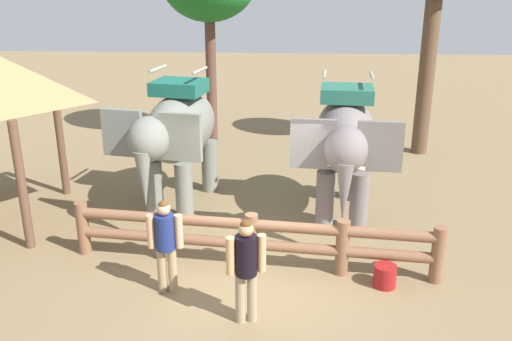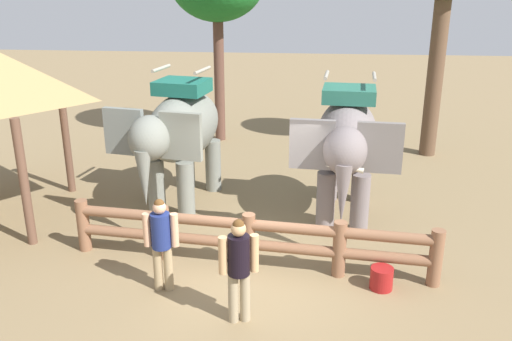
{
  "view_description": "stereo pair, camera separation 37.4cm",
  "coord_description": "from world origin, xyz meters",
  "px_view_note": "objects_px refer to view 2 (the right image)",
  "views": [
    {
      "loc": [
        0.63,
        -8.8,
        5.13
      ],
      "look_at": [
        0.0,
        1.67,
        1.4
      ],
      "focal_mm": 38.72,
      "sensor_mm": 36.0,
      "label": 1
    },
    {
      "loc": [
        1.0,
        -8.77,
        5.13
      ],
      "look_at": [
        0.0,
        1.67,
        1.4
      ],
      "focal_mm": 38.72,
      "sensor_mm": 36.0,
      "label": 2
    }
  ],
  "objects_px": {
    "log_fence": "(249,237)",
    "elephant_center": "(346,142)",
    "tourist_man_in_blue": "(161,238)",
    "tourist_woman_in_black": "(239,264)",
    "feed_bucket": "(381,278)",
    "elephant_near_left": "(180,131)"
  },
  "relations": [
    {
      "from": "log_fence",
      "to": "elephant_near_left",
      "type": "xyz_separation_m",
      "value": [
        -1.86,
        2.76,
        1.19
      ]
    },
    {
      "from": "log_fence",
      "to": "tourist_woman_in_black",
      "type": "distance_m",
      "value": 1.77
    },
    {
      "from": "tourist_woman_in_black",
      "to": "feed_bucket",
      "type": "distance_m",
      "value": 2.72
    },
    {
      "from": "log_fence",
      "to": "elephant_center",
      "type": "distance_m",
      "value": 3.19
    },
    {
      "from": "elephant_near_left",
      "to": "feed_bucket",
      "type": "xyz_separation_m",
      "value": [
        4.22,
        -3.31,
        -1.59
      ]
    },
    {
      "from": "tourist_man_in_blue",
      "to": "feed_bucket",
      "type": "xyz_separation_m",
      "value": [
        3.73,
        0.38,
        -0.77
      ]
    },
    {
      "from": "elephant_near_left",
      "to": "tourist_man_in_blue",
      "type": "xyz_separation_m",
      "value": [
        0.49,
        -3.69,
        -0.82
      ]
    },
    {
      "from": "tourist_woman_in_black",
      "to": "tourist_man_in_blue",
      "type": "relative_size",
      "value": 1.03
    },
    {
      "from": "log_fence",
      "to": "tourist_man_in_blue",
      "type": "distance_m",
      "value": 1.7
    },
    {
      "from": "elephant_center",
      "to": "tourist_woman_in_black",
      "type": "xyz_separation_m",
      "value": [
        -1.8,
        -4.04,
        -0.78
      ]
    },
    {
      "from": "elephant_near_left",
      "to": "elephant_center",
      "type": "height_order",
      "value": "elephant_near_left"
    },
    {
      "from": "tourist_woman_in_black",
      "to": "tourist_man_in_blue",
      "type": "height_order",
      "value": "tourist_woman_in_black"
    },
    {
      "from": "tourist_woman_in_black",
      "to": "feed_bucket",
      "type": "relative_size",
      "value": 4.36
    },
    {
      "from": "tourist_man_in_blue",
      "to": "elephant_near_left",
      "type": "bearing_deg",
      "value": 97.55
    },
    {
      "from": "elephant_center",
      "to": "tourist_man_in_blue",
      "type": "xyz_separation_m",
      "value": [
        -3.21,
        -3.25,
        -0.82
      ]
    },
    {
      "from": "elephant_near_left",
      "to": "feed_bucket",
      "type": "height_order",
      "value": "elephant_near_left"
    },
    {
      "from": "tourist_man_in_blue",
      "to": "feed_bucket",
      "type": "distance_m",
      "value": 3.83
    },
    {
      "from": "log_fence",
      "to": "tourist_woman_in_black",
      "type": "bearing_deg",
      "value": -88.79
    },
    {
      "from": "elephant_center",
      "to": "feed_bucket",
      "type": "relative_size",
      "value": 9.36
    },
    {
      "from": "log_fence",
      "to": "feed_bucket",
      "type": "xyz_separation_m",
      "value": [
        2.36,
        -0.56,
        -0.41
      ]
    },
    {
      "from": "tourist_man_in_blue",
      "to": "elephant_center",
      "type": "bearing_deg",
      "value": 45.38
    },
    {
      "from": "elephant_near_left",
      "to": "tourist_woman_in_black",
      "type": "distance_m",
      "value": 4.93
    }
  ]
}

